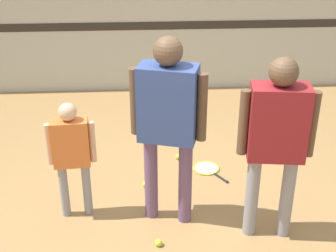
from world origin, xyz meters
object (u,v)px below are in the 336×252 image
Objects in this scene: racket_spare_on_floor at (207,169)px; tennis_ball_stray_left at (146,184)px; person_instructor at (168,113)px; person_student_right at (277,132)px; person_student_left at (71,148)px; tennis_ball_near_instructor at (159,243)px; tennis_ball_by_spare_racket at (178,157)px.

racket_spare_on_floor is 0.77m from tennis_ball_stray_left.
person_student_right is at bearing -1.89° from person_instructor.
person_student_left is (-0.87, 0.11, -0.38)m from person_instructor.
person_instructor is 26.97× the size of tennis_ball_stray_left.
tennis_ball_near_instructor is at bearing -88.58° from person_instructor.
person_student_right is 1.41m from tennis_ball_near_instructor.
racket_spare_on_floor is at bearing -39.10° from tennis_ball_by_spare_racket.
tennis_ball_stray_left is (-0.21, 0.53, -1.07)m from person_instructor.
person_student_right is at bearing -16.45° from person_student_left.
tennis_ball_by_spare_racket is (0.19, 1.09, -1.07)m from person_instructor.
person_student_right is at bearing 6.92° from tennis_ball_near_instructor.
tennis_ball_stray_left is at bearing 28.61° from person_student_left.
tennis_ball_by_spare_racket reaches higher than racket_spare_on_floor.
tennis_ball_by_spare_racket is (1.06, 0.98, -0.69)m from person_student_left.
tennis_ball_stray_left is (-0.70, -0.31, 0.02)m from racket_spare_on_floor.
racket_spare_on_floor is (0.50, 0.84, -1.09)m from person_instructor.
person_instructor is 3.40× the size of racket_spare_on_floor.
person_instructor is at bearing -62.58° from racket_spare_on_floor.
person_instructor is 1.15m from tennis_ball_near_instructor.
tennis_ball_stray_left is at bearing 127.64° from person_instructor.
tennis_ball_near_instructor is at bearing -84.02° from tennis_ball_stray_left.
person_instructor is at bearing -68.66° from tennis_ball_stray_left.
person_instructor reaches higher than person_student_left.
person_student_left is at bearing -147.73° from tennis_ball_stray_left.
person_student_right is 25.45× the size of tennis_ball_near_instructor.
racket_spare_on_floor is at bearing -64.23° from person_student_right.
tennis_ball_stray_left is at bearing -98.13° from racket_spare_on_floor.
person_student_right is 1.84m from tennis_ball_by_spare_racket.
person_instructor is 26.97× the size of tennis_ball_by_spare_racket.
person_instructor reaches higher than tennis_ball_by_spare_racket.
person_instructor is 1.06× the size of person_student_right.
tennis_ball_stray_left is at bearing 95.98° from tennis_ball_near_instructor.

